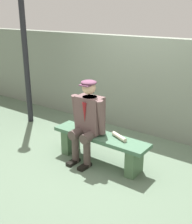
{
  "coord_description": "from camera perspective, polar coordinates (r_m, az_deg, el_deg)",
  "views": [
    {
      "loc": [
        -2.25,
        3.17,
        2.21
      ],
      "look_at": [
        0.08,
        0.0,
        0.8
      ],
      "focal_mm": 45.55,
      "sensor_mm": 36.0,
      "label": 1
    }
  ],
  "objects": [
    {
      "name": "ground_plane",
      "position": [
        4.47,
        0.79,
        -9.95
      ],
      "size": [
        30.0,
        30.0,
        0.0
      ],
      "primitive_type": "plane",
      "color": "#586D58"
    },
    {
      "name": "bench",
      "position": [
        4.33,
        0.81,
        -6.41
      ],
      "size": [
        1.55,
        0.36,
        0.45
      ],
      "color": "#41674D",
      "rests_on": "ground"
    },
    {
      "name": "seated_man",
      "position": [
        4.24,
        -1.67,
        -1.33
      ],
      "size": [
        0.57,
        0.53,
        1.27
      ],
      "color": "brown",
      "rests_on": "ground"
    },
    {
      "name": "rolled_magazine",
      "position": [
        4.15,
        4.68,
        -4.97
      ],
      "size": [
        0.3,
        0.17,
        0.06
      ],
      "primitive_type": "cylinder",
      "rotation": [
        0.0,
        1.57,
        -0.4
      ],
      "color": "beige",
      "rests_on": "bench"
    },
    {
      "name": "stadium_wall",
      "position": [
        5.35,
        10.23,
        5.07
      ],
      "size": [
        12.0,
        0.24,
        1.78
      ],
      "primitive_type": "cube",
      "color": "gray",
      "rests_on": "ground"
    },
    {
      "name": "lamp_post",
      "position": [
        5.82,
        -14.24,
        14.13
      ],
      "size": [
        0.21,
        0.21,
        2.96
      ],
      "color": "black",
      "rests_on": "ground"
    }
  ]
}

